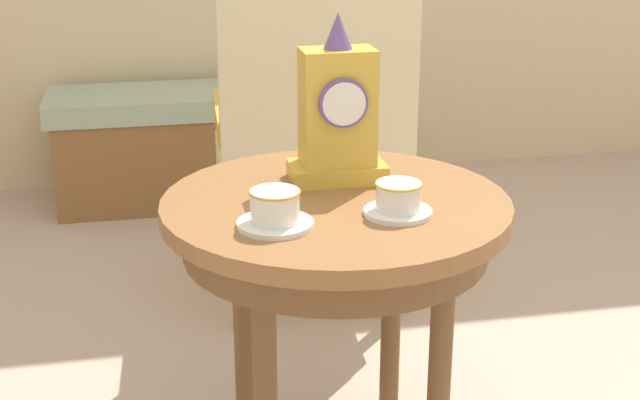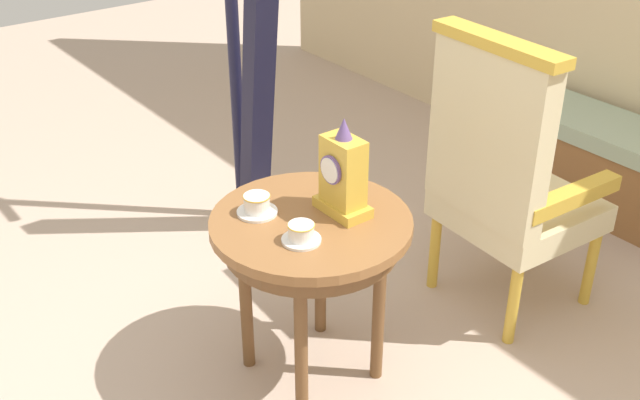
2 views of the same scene
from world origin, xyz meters
The scene contains 6 objects.
side_table centered at (-0.02, 0.07, 0.56)m, with size 0.67×0.67×0.64m.
teacup_left centered at (-0.15, -0.05, 0.67)m, with size 0.14×0.14×0.07m.
teacup_right centered at (0.07, -0.03, 0.67)m, with size 0.12×0.12×0.06m.
mantel_clock centered at (0.01, 0.18, 0.78)m, with size 0.19×0.11×0.34m.
armchair centered at (0.10, 0.90, 0.59)m, with size 0.57×0.56×1.14m.
window_bench centered at (-0.12, 1.95, 0.22)m, with size 1.20×0.40×0.44m.
Camera 1 is at (-0.38, -1.52, 1.22)m, focal length 51.19 mm.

